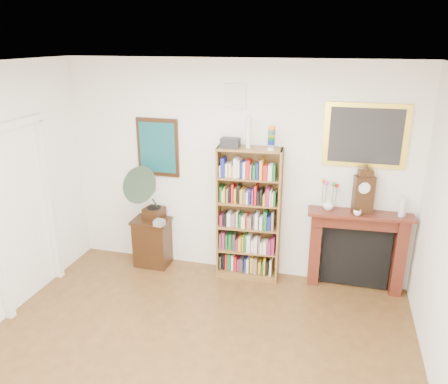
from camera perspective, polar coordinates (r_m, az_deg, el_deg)
name	(u,v)px	position (r m, az deg, el deg)	size (l,w,h in m)	color
room	(159,262)	(3.42, -8.53, -8.99)	(4.51, 5.01, 2.81)	#513318
door_casing	(22,200)	(5.52, -24.86, -0.93)	(0.08, 1.02, 2.17)	white
teal_poster	(158,148)	(5.86, -8.64, 5.76)	(0.58, 0.04, 0.78)	black
small_picture	(235,96)	(5.41, 1.49, 12.38)	(0.26, 0.04, 0.30)	white
gilt_painting	(365,136)	(5.34, 17.99, 6.99)	(0.95, 0.04, 0.75)	yellow
bookshelf	(248,208)	(5.56, 3.21, -2.04)	(0.83, 0.35, 2.02)	brown
side_cabinet	(152,242)	(6.18, -9.33, -6.49)	(0.50, 0.36, 0.68)	black
fireplace	(357,244)	(5.69, 16.94, -6.49)	(1.25, 0.38, 1.04)	#43180F
gramophone	(149,190)	(5.81, -9.83, 0.25)	(0.58, 0.68, 0.80)	black
cd_stack	(159,223)	(5.82, -8.46, -4.00)	(0.12, 0.12, 0.08)	#AEB0BB
mantel_clock	(363,193)	(5.39, 17.76, -0.07)	(0.26, 0.19, 0.53)	black
flower_vase	(329,204)	(5.45, 13.49, -1.51)	(0.14, 0.14, 0.15)	white
teacup	(357,213)	(5.37, 17.01, -2.58)	(0.09, 0.09, 0.07)	white
bottle_left	(402,207)	(5.48, 22.26, -1.79)	(0.07, 0.07, 0.24)	silver
bottle_right	(404,208)	(5.51, 22.41, -1.92)	(0.06, 0.06, 0.20)	silver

